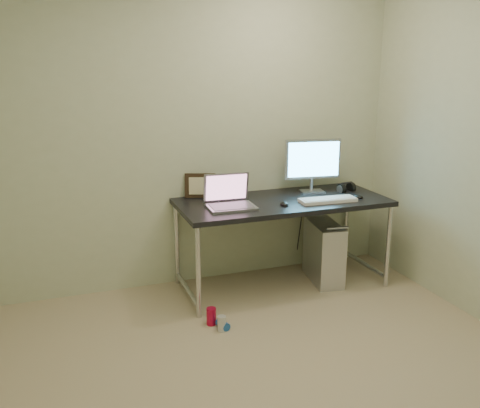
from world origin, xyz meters
TOP-DOWN VIEW (x-y plane):
  - floor at (0.00, 0.00)m, footprint 3.50×3.50m
  - wall_back at (0.00, 1.75)m, footprint 3.50×0.02m
  - desk at (0.64, 1.37)m, footprint 1.72×0.75m
  - tower_computer at (1.02, 1.34)m, footprint 0.29×0.52m
  - cable_a at (0.97, 1.70)m, footprint 0.01×0.16m
  - cable_b at (1.06, 1.68)m, footprint 0.02×0.11m
  - can_red at (-0.13, 0.89)m, footprint 0.08×0.08m
  - can_white at (-0.09, 0.78)m, footprint 0.07×0.07m
  - can_blue at (-0.07, 0.81)m, footprint 0.09×0.12m
  - laptop at (0.16, 1.33)m, footprint 0.38×0.31m
  - monitor at (0.98, 1.53)m, footprint 0.49×0.17m
  - keyboard at (0.96, 1.20)m, footprint 0.47×0.18m
  - mouse_right at (1.26, 1.22)m, footprint 0.08×0.11m
  - mouse_left at (0.58, 1.22)m, footprint 0.09×0.12m
  - headphones at (1.28, 1.46)m, footprint 0.16×0.10m
  - picture_frame at (0.02, 1.68)m, footprint 0.26×0.15m
  - webcam at (0.22, 1.67)m, footprint 0.05×0.04m

SIDE VIEW (x-z plane):
  - floor at x=0.00m, z-range 0.00..0.00m
  - can_blue at x=-0.07m, z-range 0.00..0.06m
  - can_white at x=-0.09m, z-range 0.00..0.11m
  - can_red at x=-0.13m, z-range 0.00..0.13m
  - tower_computer at x=1.02m, z-range -0.02..0.53m
  - cable_b at x=1.06m, z-range 0.02..0.74m
  - cable_a at x=0.97m, z-range 0.06..0.74m
  - desk at x=0.64m, z-range 0.30..1.05m
  - keyboard at x=0.96m, z-range 0.75..0.78m
  - mouse_left at x=0.58m, z-range 0.75..0.79m
  - mouse_right at x=1.26m, z-range 0.75..0.79m
  - headphones at x=1.28m, z-range 0.73..0.83m
  - laptop at x=0.16m, z-range 0.68..0.94m
  - webcam at x=0.22m, z-range 0.78..0.89m
  - picture_frame at x=0.02m, z-range 0.75..0.95m
  - monitor at x=0.98m, z-range 0.79..1.25m
  - wall_back at x=0.00m, z-range 0.00..2.50m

